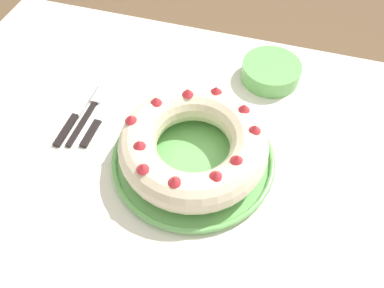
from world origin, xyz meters
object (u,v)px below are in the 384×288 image
Objects in this scene: bundt_cake at (192,144)px; cake_knife at (97,122)px; serving_dish at (192,158)px; fork at (90,111)px; serving_knife at (74,117)px; side_bowl at (271,72)px.

bundt_cake is 0.25m from cake_knife.
fork is (-0.27, 0.06, -0.01)m from serving_dish.
serving_dish is 0.24m from cake_knife.
side_bowl is (0.41, 0.27, 0.02)m from serving_knife.
serving_knife is 0.49m from side_bowl.
side_bowl is at bearing 68.66° from bundt_cake.
fork is 0.91× the size of serving_knife.
serving_dish is 1.65× the size of serving_knife.
serving_dish is 0.05m from bundt_cake.
side_bowl reaches higher than fork.
side_bowl is at bearing 33.71° from fork.
bundt_cake is at bearing -10.81° from fork.
cake_knife is at bearing 171.20° from serving_dish.
serving_dish is at bearing -8.90° from cake_knife.
cake_knife is (0.06, 0.00, 0.00)m from serving_knife.
serving_dish is at bearing 47.35° from bundt_cake.
serving_knife is 0.06m from cake_knife.
side_bowl reaches higher than serving_knife.
cake_knife is 0.44m from side_bowl.
side_bowl reaches higher than cake_knife.
cake_knife is (-0.24, 0.04, -0.01)m from serving_dish.
bundt_cake is (-0.00, -0.00, 0.05)m from serving_dish.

